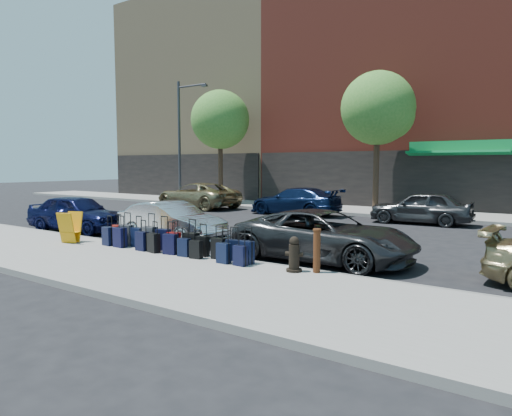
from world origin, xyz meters
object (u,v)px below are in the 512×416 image
Objects in this scene: tree_left at (222,121)px; fire_hydrant at (294,255)px; tree_center at (380,110)px; car_far_0 at (198,195)px; car_near_1 at (171,222)px; car_far_2 at (421,207)px; streetlight at (181,134)px; car_near_2 at (324,236)px; bollard at (317,250)px; car_near_0 at (77,213)px; display_rack at (70,228)px; car_far_1 at (295,201)px; suitcase_front_5 at (174,242)px.

fire_hydrant is (13.70, -14.42, -4.89)m from tree_left.
car_far_0 is at bearing -164.09° from tree_center.
car_near_1 is 0.95× the size of car_far_2.
streetlight reaches higher than car_near_2.
bollard is 0.24× the size of car_near_0.
tree_center is at bearing 56.06° from display_rack.
streetlight reaches higher than tree_left.
display_rack is 0.23× the size of car_near_1.
car_far_0 is 1.28× the size of car_far_2.
bollard is 11.38m from car_far_2.
car_far_0 reaches higher than fire_hydrant.
tree_left is 1.69× the size of car_far_2.
car_near_2 reaches higher than car_near_1.
car_near_1 is (7.81, -12.44, -4.74)m from tree_left.
car_far_1 is at bearing -21.59° from tree_left.
display_rack is at bearing 110.41° from car_near_2.
fire_hydrant is at bearing -106.60° from car_near_0.
tree_center is at bearing 130.06° from car_far_1.
suitcase_front_5 is 0.91× the size of bollard.
suitcase_front_5 is (-0.68, -14.35, -4.98)m from tree_center.
car_far_2 is at bearing -7.53° from streetlight.
car_near_1 reaches higher than fire_hydrant.
car_far_0 is (-5.59, 12.16, 0.14)m from display_rack.
bollard is (3.67, -14.22, -4.75)m from tree_center.
display_rack is 0.17× the size of car_far_0.
car_near_0 reaches higher than suitcase_front_5.
car_far_1 is (-6.35, 9.55, 0.02)m from car_near_2.
bollard is 1.04× the size of display_rack.
tree_left is 1.00× the size of tree_center.
tree_center is 15.20m from suitcase_front_5.
tree_center is 6.45m from car_far_1.
fire_hydrant is 0.81× the size of bollard.
display_rack is 13.38m from car_far_0.
car_far_1 is (-2.73, 11.54, 0.28)m from suitcase_front_5.
streetlight is 1.62× the size of car_near_2.
car_near_2 is (13.44, -12.35, -4.72)m from tree_left.
car_far_0 is (-2.67, 9.93, 0.05)m from car_near_0.
car_near_1 reaches higher than bollard.
car_far_0 is at bearing 140.50° from bollard.
display_rack is at bearing 166.24° from fire_hydrant.
car_far_1 is (7.09, -2.81, -4.70)m from tree_left.
tree_center is 8.99× the size of fire_hydrant.
tree_left is 14.53m from car_far_2.
car_near_1 is at bearing -57.86° from tree_left.
fire_hydrant is at bearing -105.66° from car_near_1.
bollard is at bearing -11.61° from display_rack.
tree_left reaches higher than suitcase_front_5.
tree_left is at bearing 115.22° from fire_hydrant.
fire_hydrant is 0.53m from bollard.
tree_left is 8.99× the size of fire_hydrant.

